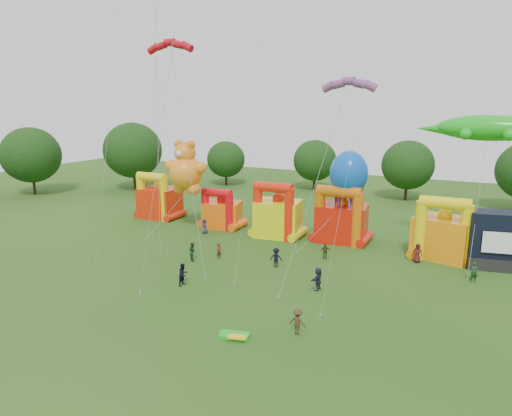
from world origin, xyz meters
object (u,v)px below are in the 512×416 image
at_px(bouncy_castle_0, 159,200).
at_px(spectator_0, 204,226).
at_px(bouncy_castle_2, 277,216).
at_px(teddy_bear_kite, 178,187).
at_px(gecko_kite, 484,155).
at_px(octopus_kite, 335,203).
at_px(spectator_4, 325,251).

relative_size(bouncy_castle_0, spectator_0, 3.44).
bearing_deg(bouncy_castle_2, spectator_0, -161.27).
relative_size(teddy_bear_kite, gecko_kite, 0.78).
xyz_separation_m(bouncy_castle_2, spectator_0, (-8.25, -2.80, -1.58)).
height_order(gecko_kite, octopus_kite, gecko_kite).
xyz_separation_m(bouncy_castle_0, spectator_0, (9.89, -3.93, -1.49)).
xyz_separation_m(bouncy_castle_0, teddy_bear_kite, (6.82, -4.70, 3.08)).
height_order(teddy_bear_kite, spectator_4, teddy_bear_kite).
relative_size(bouncy_castle_2, spectator_4, 3.98).
relative_size(octopus_kite, spectator_0, 5.59).
relative_size(teddy_bear_kite, octopus_kite, 1.08).
bearing_deg(teddy_bear_kite, spectator_4, -5.13).
bearing_deg(gecko_kite, teddy_bear_kite, -169.91).
height_order(gecko_kite, spectator_4, gecko_kite).
bearing_deg(teddy_bear_kite, gecko_kite, 10.09).
relative_size(gecko_kite, spectator_4, 8.62).
height_order(teddy_bear_kite, spectator_0, teddy_bear_kite).
bearing_deg(bouncy_castle_0, bouncy_castle_2, -3.58).
relative_size(bouncy_castle_0, teddy_bear_kite, 0.57).
bearing_deg(spectator_0, bouncy_castle_2, 40.38).
height_order(bouncy_castle_0, octopus_kite, octopus_kite).
bearing_deg(spectator_0, spectator_4, 12.81).
height_order(gecko_kite, spectator_0, gecko_kite).
relative_size(bouncy_castle_0, gecko_kite, 0.45).
bearing_deg(bouncy_castle_0, spectator_4, -13.96).
xyz_separation_m(gecko_kite, spectator_0, (-29.07, -4.95, -9.41)).
xyz_separation_m(bouncy_castle_0, spectator_4, (25.73, -6.40, -1.59)).
bearing_deg(teddy_bear_kite, bouncy_castle_2, 17.48).
height_order(bouncy_castle_2, spectator_4, bouncy_castle_2).
bearing_deg(bouncy_castle_2, teddy_bear_kite, -162.52).
bearing_deg(gecko_kite, bouncy_castle_2, -174.09).
height_order(octopus_kite, spectator_0, octopus_kite).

